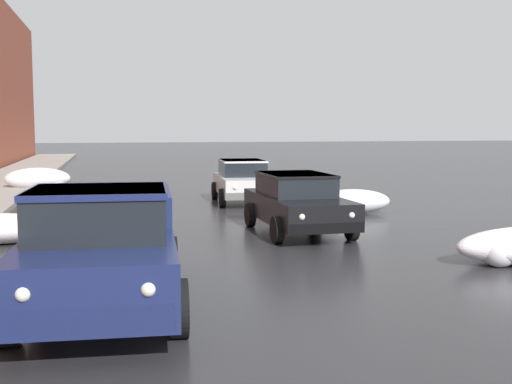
% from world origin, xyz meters
% --- Properties ---
extents(snow_bank_near_corner_left, '(2.55, 1.32, 0.89)m').
position_xyz_m(snow_bank_near_corner_left, '(-4.97, 27.15, 0.43)').
color(snow_bank_near_corner_left, white).
rests_on(snow_bank_near_corner_left, ground).
extents(snow_bank_near_corner_right, '(1.73, 1.31, 0.58)m').
position_xyz_m(snow_bank_near_corner_right, '(5.09, 10.64, 0.28)').
color(snow_bank_near_corner_right, white).
rests_on(snow_bank_near_corner_right, ground).
extents(snow_bank_far_right_pile, '(2.38, 1.06, 0.72)m').
position_xyz_m(snow_bank_far_right_pile, '(4.66, 17.76, 0.35)').
color(snow_bank_far_right_pile, white).
rests_on(snow_bank_far_right_pile, ground).
extents(pickup_truck_darkblue_approaching_near_lane, '(2.39, 5.23, 1.76)m').
position_xyz_m(pickup_truck_darkblue_approaching_near_lane, '(-2.26, 9.17, 0.88)').
color(pickup_truck_darkblue_approaching_near_lane, navy).
rests_on(pickup_truck_darkblue_approaching_near_lane, ground).
extents(sedan_black_parked_kerbside_close, '(1.99, 4.19, 1.42)m').
position_xyz_m(sedan_black_parked_kerbside_close, '(2.20, 14.92, 0.75)').
color(sedan_black_parked_kerbside_close, black).
rests_on(sedan_black_parked_kerbside_close, ground).
extents(sedan_white_parked_kerbside_mid, '(1.98, 3.93, 1.42)m').
position_xyz_m(sedan_white_parked_kerbside_mid, '(2.13, 21.25, 0.75)').
color(sedan_white_parked_kerbside_mid, silver).
rests_on(sedan_white_parked_kerbside_mid, ground).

